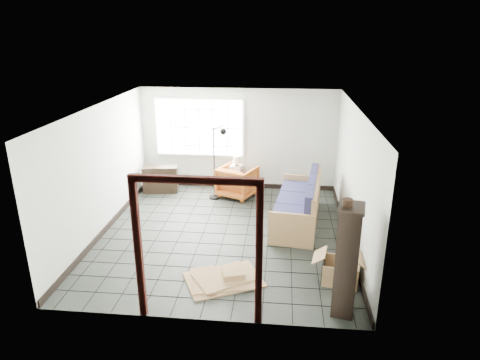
# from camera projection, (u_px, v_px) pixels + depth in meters

# --- Properties ---
(ground) EXTENTS (5.50, 5.50, 0.00)m
(ground) POSITION_uv_depth(u_px,v_px,m) (225.00, 234.00, 8.81)
(ground) COLOR black
(ground) RESTS_ON ground
(room_shell) EXTENTS (5.02, 5.52, 2.61)m
(room_shell) POSITION_uv_depth(u_px,v_px,m) (224.00, 155.00, 8.27)
(room_shell) COLOR #B3B8B0
(room_shell) RESTS_ON ground
(window_panel) EXTENTS (2.32, 0.08, 1.52)m
(window_panel) POSITION_uv_depth(u_px,v_px,m) (199.00, 127.00, 10.89)
(window_panel) COLOR silver
(window_panel) RESTS_ON ground
(doorway_trim) EXTENTS (1.80, 0.08, 2.20)m
(doorway_trim) POSITION_uv_depth(u_px,v_px,m) (197.00, 233.00, 5.82)
(doorway_trim) COLOR #36100C
(doorway_trim) RESTS_ON ground
(futon_sofa) EXTENTS (1.15, 2.42, 1.03)m
(futon_sofa) POSITION_uv_depth(u_px,v_px,m) (300.00, 207.00, 9.19)
(futon_sofa) COLOR olive
(futon_sofa) RESTS_ON ground
(armchair) EXTENTS (1.07, 1.04, 0.85)m
(armchair) POSITION_uv_depth(u_px,v_px,m) (237.00, 180.00, 10.65)
(armchair) COLOR #963215
(armchair) RESTS_ON ground
(side_table) EXTENTS (0.72, 0.72, 0.61)m
(side_table) POSITION_uv_depth(u_px,v_px,m) (234.00, 173.00, 10.89)
(side_table) COLOR black
(side_table) RESTS_ON ground
(table_lamp) EXTENTS (0.27, 0.27, 0.36)m
(table_lamp) POSITION_uv_depth(u_px,v_px,m) (237.00, 160.00, 10.75)
(table_lamp) COLOR black
(table_lamp) RESTS_ON side_table
(projector) EXTENTS (0.35, 0.30, 0.11)m
(projector) POSITION_uv_depth(u_px,v_px,m) (236.00, 167.00, 10.83)
(projector) COLOR silver
(projector) RESTS_ON side_table
(floor_lamp) EXTENTS (0.50, 0.39, 1.88)m
(floor_lamp) POSITION_uv_depth(u_px,v_px,m) (219.00, 160.00, 10.25)
(floor_lamp) COLOR black
(floor_lamp) RESTS_ON ground
(console_shelf) EXTENTS (0.92, 0.48, 0.68)m
(console_shelf) POSITION_uv_depth(u_px,v_px,m) (160.00, 179.00, 10.94)
(console_shelf) COLOR black
(console_shelf) RESTS_ON ground
(tall_shelf) EXTENTS (0.44, 0.52, 1.71)m
(tall_shelf) POSITION_uv_depth(u_px,v_px,m) (347.00, 260.00, 6.14)
(tall_shelf) COLOR black
(tall_shelf) RESTS_ON ground
(pot) EXTENTS (0.17, 0.17, 0.11)m
(pot) POSITION_uv_depth(u_px,v_px,m) (348.00, 203.00, 5.83)
(pot) COLOR black
(pot) RESTS_ON tall_shelf
(open_box) EXTENTS (1.00, 0.61, 0.53)m
(open_box) POSITION_uv_depth(u_px,v_px,m) (340.00, 272.00, 7.10)
(open_box) COLOR #A98652
(open_box) RESTS_ON ground
(cardboard_pile) EXTENTS (1.48, 1.31, 0.18)m
(cardboard_pile) POSITION_uv_depth(u_px,v_px,m) (225.00, 278.00, 7.18)
(cardboard_pile) COLOR #A98652
(cardboard_pile) RESTS_ON ground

